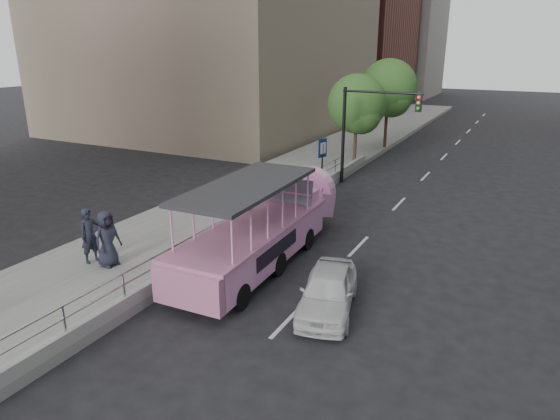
% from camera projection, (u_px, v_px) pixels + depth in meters
% --- Properties ---
extents(ground, '(160.00, 160.00, 0.00)m').
position_uv_depth(ground, '(289.00, 283.00, 16.10)').
color(ground, black).
extents(sidewalk, '(5.50, 80.00, 0.30)m').
position_uv_depth(sidewalk, '(276.00, 184.00, 26.99)').
color(sidewalk, gray).
rests_on(sidewalk, ground).
extents(kerb_wall, '(0.24, 30.00, 0.36)m').
position_uv_depth(kerb_wall, '(239.00, 233.00, 19.00)').
color(kerb_wall, '#A9A8A3').
rests_on(kerb_wall, sidewalk).
extents(guardrail, '(0.07, 22.00, 0.71)m').
position_uv_depth(guardrail, '(238.00, 217.00, 18.79)').
color(guardrail, '#B8B9BD').
rests_on(guardrail, kerb_wall).
extents(duck_boat, '(2.57, 9.36, 3.09)m').
position_uv_depth(duck_boat, '(265.00, 228.00, 17.63)').
color(duck_boat, black).
rests_on(duck_boat, ground).
extents(car, '(2.32, 3.92, 1.25)m').
position_uv_depth(car, '(328.00, 291.00, 14.28)').
color(car, silver).
rests_on(car, ground).
extents(pedestrian_near, '(0.57, 0.76, 1.89)m').
position_uv_depth(pedestrian_near, '(90.00, 236.00, 16.68)').
color(pedestrian_near, '#242635').
rests_on(pedestrian_near, sidewalk).
extents(pedestrian_far, '(0.73, 1.01, 1.90)m').
position_uv_depth(pedestrian_far, '(107.00, 239.00, 16.41)').
color(pedestrian_far, '#242635').
rests_on(pedestrian_far, sidewalk).
extents(parking_sign, '(0.20, 0.63, 2.87)m').
position_uv_depth(parking_sign, '(322.00, 160.00, 25.14)').
color(parking_sign, black).
rests_on(parking_sign, ground).
extents(traffic_signal, '(4.20, 0.32, 5.20)m').
position_uv_depth(traffic_signal, '(365.00, 121.00, 26.27)').
color(traffic_signal, black).
rests_on(traffic_signal, ground).
extents(street_tree_near, '(3.52, 3.52, 5.72)m').
position_uv_depth(street_tree_near, '(358.00, 106.00, 29.76)').
color(street_tree_near, '#352718').
rests_on(street_tree_near, ground).
extents(street_tree_far, '(3.97, 3.97, 6.45)m').
position_uv_depth(street_tree_far, '(389.00, 90.00, 34.58)').
color(street_tree_far, '#352718').
rests_on(street_tree_far, ground).
extents(midrise_stone_b, '(16.00, 14.00, 20.00)m').
position_uv_depth(midrise_stone_b, '(384.00, 25.00, 73.86)').
color(midrise_stone_b, slate).
rests_on(midrise_stone_b, ground).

